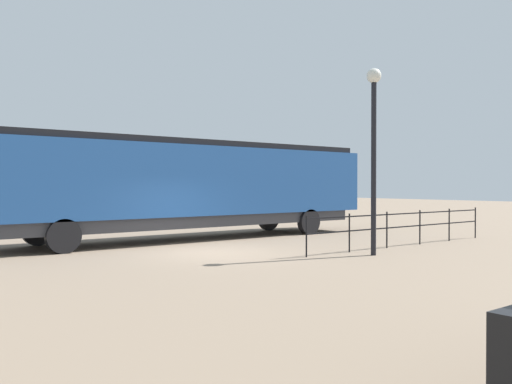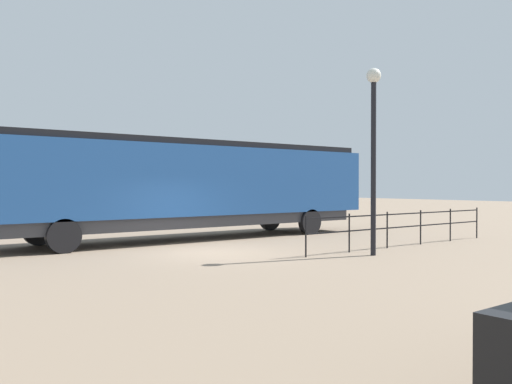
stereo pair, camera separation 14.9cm
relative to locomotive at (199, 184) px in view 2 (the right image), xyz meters
The scene contains 4 objects.
ground_plane 5.05m from the locomotive, 26.73° to the right, with size 120.00×120.00×0.00m, color #84705B.
locomotive is the anchor object (origin of this frame).
lamp_post 8.00m from the locomotive, 11.33° to the left, with size 0.45×0.45×5.73m.
platform_fence 8.13m from the locomotive, 32.63° to the left, with size 0.05×9.49×1.25m.
Camera 2 is at (14.39, -9.21, 2.16)m, focal length 37.46 mm.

